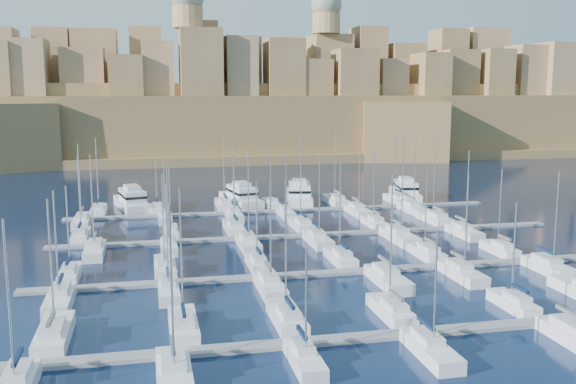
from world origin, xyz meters
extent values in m
plane|color=black|center=(0.00, 0.00, 0.00)|extent=(600.00, 600.00, 0.00)
cube|color=slate|center=(0.00, -34.00, 0.20)|extent=(84.00, 2.00, 0.40)
cube|color=slate|center=(0.00, -12.00, 0.20)|extent=(84.00, 2.00, 0.40)
cube|color=slate|center=(0.00, 10.00, 0.20)|extent=(84.00, 2.00, 0.40)
cube|color=slate|center=(0.00, 32.00, 0.20)|extent=(84.00, 2.00, 0.40)
cube|color=white|center=(-35.45, -28.14, 0.54)|extent=(2.91, 9.71, 1.69)
cube|color=silver|center=(-35.45, -29.12, 1.74)|extent=(2.04, 4.37, 0.70)
cylinder|color=#9EA0A8|center=(-35.45, -27.66, 7.56)|extent=(0.18, 0.18, 12.35)
cube|color=#595B60|center=(-35.45, -29.60, 2.79)|extent=(0.35, 3.88, 0.35)
cube|color=white|center=(-23.28, -28.43, 0.53)|extent=(2.74, 9.14, 1.66)
cube|color=silver|center=(-23.28, -29.34, 1.71)|extent=(1.92, 4.11, 0.70)
cylinder|color=#9EA0A8|center=(-23.28, -27.97, 7.91)|extent=(0.18, 0.18, 13.10)
cube|color=#0D1D39|center=(-23.28, -29.80, 2.76)|extent=(0.35, 3.66, 0.35)
cube|color=white|center=(-12.80, -28.45, 0.53)|extent=(2.73, 9.09, 1.65)
cube|color=silver|center=(-12.80, -29.36, 1.70)|extent=(1.91, 4.09, 0.70)
cylinder|color=#9EA0A8|center=(-12.80, -28.00, 8.15)|extent=(0.18, 0.18, 13.59)
cube|color=#0D1D39|center=(-12.80, -29.82, 2.75)|extent=(0.35, 3.64, 0.35)
cube|color=white|center=(-1.54, -28.64, 0.52)|extent=(2.61, 8.71, 1.64)
cube|color=silver|center=(-1.54, -29.51, 1.69)|extent=(1.83, 3.92, 0.70)
cylinder|color=#9EA0A8|center=(-1.54, -28.21, 6.79)|extent=(0.18, 0.18, 10.92)
cube|color=#595B60|center=(-1.54, -29.95, 2.74)|extent=(0.35, 3.49, 0.35)
cube|color=white|center=(12.44, -29.21, 0.49)|extent=(2.27, 7.58, 1.58)
cube|color=silver|center=(12.44, -29.97, 1.63)|extent=(1.59, 3.41, 0.70)
cylinder|color=#9EA0A8|center=(12.44, -28.83, 6.54)|extent=(0.18, 0.18, 10.53)
cube|color=#0D1D39|center=(12.44, -30.35, 2.68)|extent=(0.35, 3.03, 0.35)
cube|color=silver|center=(-36.81, -38.45, 1.68)|extent=(1.81, 3.89, 0.70)
cylinder|color=#9EA0A8|center=(-36.81, -39.75, 7.81)|extent=(0.18, 0.18, 12.96)
cube|color=#0D1D39|center=(-36.81, -38.02, 2.73)|extent=(0.35, 3.45, 0.35)
cube|color=white|center=(-24.64, -39.75, 0.54)|extent=(2.85, 9.50, 1.67)
cube|color=silver|center=(-24.64, -38.80, 1.72)|extent=(1.99, 4.27, 0.70)
cylinder|color=#9EA0A8|center=(-24.64, -40.22, 8.20)|extent=(0.18, 0.18, 13.64)
cube|color=#595B60|center=(-24.64, -38.32, 2.77)|extent=(0.35, 3.80, 0.35)
cube|color=white|center=(-13.44, -38.82, 0.49)|extent=(2.29, 7.64, 1.58)
cube|color=silver|center=(-13.44, -38.06, 1.63)|extent=(1.60, 3.44, 0.70)
cylinder|color=#9EA0A8|center=(-13.44, -39.20, 6.07)|extent=(0.18, 0.18, 9.57)
cube|color=#0D1D39|center=(-13.44, -37.67, 2.68)|extent=(0.35, 3.06, 0.35)
cube|color=white|center=(-1.88, -39.28, 0.51)|extent=(2.57, 8.55, 1.63)
cube|color=silver|center=(-1.88, -38.42, 1.68)|extent=(1.80, 3.85, 0.70)
cylinder|color=#9EA0A8|center=(-1.88, -39.71, 6.57)|extent=(0.18, 0.18, 10.49)
cube|color=#0D1D39|center=(-1.88, -37.99, 2.73)|extent=(0.35, 3.42, 0.35)
cube|color=white|center=(12.71, -39.59, 0.53)|extent=(2.76, 9.19, 1.66)
cube|color=silver|center=(12.71, -38.68, 1.71)|extent=(1.93, 4.14, 0.70)
cube|color=#595B60|center=(12.71, -38.22, 2.76)|extent=(0.35, 3.68, 0.35)
cube|color=white|center=(-36.35, -7.03, 0.50)|extent=(2.38, 7.95, 1.60)
cube|color=silver|center=(-36.35, -7.82, 1.65)|extent=(1.67, 3.58, 0.70)
cylinder|color=#9EA0A8|center=(-36.35, -6.63, 6.61)|extent=(0.18, 0.18, 10.63)
cube|color=#0D1D39|center=(-36.35, -8.22, 2.70)|extent=(0.35, 3.18, 0.35)
cube|color=white|center=(-24.47, -6.42, 0.53)|extent=(2.75, 9.15, 1.66)
cube|color=silver|center=(-24.47, -7.34, 1.71)|extent=(1.92, 4.12, 0.70)
cylinder|color=#9EA0A8|center=(-24.47, -5.96, 7.15)|extent=(0.18, 0.18, 11.59)
cube|color=#595B60|center=(-24.47, -7.80, 2.76)|extent=(0.35, 3.66, 0.35)
cube|color=white|center=(-12.20, -7.03, 0.50)|extent=(2.38, 7.94, 1.60)
cube|color=silver|center=(-12.20, -7.83, 1.65)|extent=(1.67, 3.57, 0.70)
cylinder|color=#9EA0A8|center=(-12.20, -6.64, 6.53)|extent=(0.18, 0.18, 10.46)
cube|color=#0D1D39|center=(-12.20, -8.22, 2.70)|extent=(0.35, 3.17, 0.35)
cube|color=white|center=(-0.43, -6.66, 0.52)|extent=(2.60, 8.68, 1.63)
cube|color=silver|center=(-0.43, -7.53, 1.68)|extent=(1.82, 3.91, 0.70)
cylinder|color=#9EA0A8|center=(-0.43, -6.23, 7.69)|extent=(0.18, 0.18, 12.70)
cube|color=#0D1D39|center=(-0.43, -7.96, 2.73)|extent=(0.35, 3.47, 0.35)
cube|color=white|center=(12.39, -6.62, 0.52)|extent=(2.63, 8.76, 1.64)
cube|color=silver|center=(12.39, -7.50, 1.69)|extent=(1.84, 3.94, 0.70)
cylinder|color=#9EA0A8|center=(12.39, -6.18, 6.81)|extent=(0.18, 0.18, 10.94)
cube|color=#595B60|center=(12.39, -7.94, 2.74)|extent=(0.35, 3.50, 0.35)
cube|color=white|center=(23.81, -7.04, 0.50)|extent=(2.38, 7.92, 1.60)
cube|color=silver|center=(23.81, -7.83, 1.65)|extent=(1.66, 3.56, 0.70)
cylinder|color=#9EA0A8|center=(23.81, -6.65, 6.88)|extent=(0.18, 0.18, 11.17)
cube|color=#595B60|center=(23.81, -8.23, 2.70)|extent=(0.35, 3.17, 0.35)
cube|color=white|center=(-36.26, -17.56, 0.53)|extent=(2.73, 9.12, 1.66)
cube|color=silver|center=(-36.26, -16.65, 1.71)|extent=(1.91, 4.10, 0.70)
cylinder|color=#9EA0A8|center=(-36.26, -18.01, 7.23)|extent=(0.18, 0.18, 11.74)
cube|color=#0D1D39|center=(-36.26, -16.19, 2.76)|extent=(0.35, 3.65, 0.35)
cube|color=white|center=(-24.32, -16.96, 0.50)|extent=(2.38, 7.93, 1.60)
cube|color=silver|center=(-24.32, -16.17, 1.65)|extent=(1.67, 3.57, 0.70)
cylinder|color=#9EA0A8|center=(-24.32, -17.36, 7.30)|extent=(0.18, 0.18, 12.00)
cube|color=#0D1D39|center=(-24.32, -15.78, 2.70)|extent=(0.35, 3.17, 0.35)
cube|color=white|center=(-12.47, -17.52, 0.53)|extent=(2.71, 9.05, 1.65)
cube|color=silver|center=(-12.47, -16.62, 1.70)|extent=(1.90, 4.07, 0.70)
cylinder|color=#9EA0A8|center=(-12.47, -17.98, 7.41)|extent=(0.18, 0.18, 12.11)
cube|color=#595B60|center=(-12.47, -16.17, 2.75)|extent=(0.35, 3.62, 0.35)
cube|color=white|center=(2.30, -17.95, 0.55)|extent=(2.97, 9.90, 1.70)
cube|color=silver|center=(2.30, -16.96, 1.75)|extent=(2.08, 4.46, 0.70)
cylinder|color=#9EA0A8|center=(2.30, -18.45, 7.67)|extent=(0.18, 0.18, 12.55)
cube|color=#595B60|center=(2.30, -16.47, 2.80)|extent=(0.35, 3.96, 0.35)
cube|color=white|center=(12.44, -17.58, 0.53)|extent=(2.75, 9.15, 1.66)
cube|color=silver|center=(12.44, -16.66, 1.71)|extent=(1.92, 4.12, 0.70)
cylinder|color=#9EA0A8|center=(12.44, -18.03, 7.45)|extent=(0.18, 0.18, 12.18)
cube|color=#595B60|center=(12.44, -16.20, 2.76)|extent=(0.35, 3.66, 0.35)
cube|color=white|center=(24.91, -17.76, 0.54)|extent=(2.86, 9.52, 1.68)
cube|color=silver|center=(24.91, -16.81, 1.73)|extent=(2.00, 4.28, 0.70)
cylinder|color=#9EA0A8|center=(24.91, -18.24, 7.43)|extent=(0.18, 0.18, 12.12)
cube|color=#0D1D39|center=(24.91, -16.33, 2.78)|extent=(0.35, 3.81, 0.35)
cube|color=white|center=(-37.07, 15.19, 0.51)|extent=(2.51, 8.37, 1.62)
cube|color=silver|center=(-37.07, 14.35, 1.67)|extent=(1.76, 3.77, 0.70)
cylinder|color=#9EA0A8|center=(-37.07, 15.60, 7.41)|extent=(0.18, 0.18, 12.19)
cube|color=#0D1D39|center=(-37.07, 13.93, 2.72)|extent=(0.35, 3.35, 0.35)
cube|color=white|center=(-22.94, 15.00, 0.50)|extent=(2.40, 7.99, 1.60)
cube|color=silver|center=(-22.94, 14.20, 1.65)|extent=(1.68, 3.60, 0.70)
cylinder|color=#9EA0A8|center=(-22.94, 15.40, 6.36)|extent=(0.18, 0.18, 10.12)
cube|color=#595B60|center=(-22.94, 13.80, 2.70)|extent=(0.35, 3.20, 0.35)
cube|color=white|center=(-12.23, 15.99, 0.55)|extent=(3.00, 9.99, 1.70)
cube|color=silver|center=(-12.23, 15.00, 1.75)|extent=(2.10, 4.50, 0.70)
cylinder|color=#9EA0A8|center=(-12.23, 16.49, 8.65)|extent=(0.18, 0.18, 14.50)
cube|color=#0D1D39|center=(-12.23, 14.50, 2.80)|extent=(0.35, 4.00, 0.35)
cube|color=white|center=(-0.64, 15.79, 0.54)|extent=(2.88, 9.58, 1.68)
cube|color=silver|center=(-0.64, 14.83, 1.73)|extent=(2.01, 4.31, 0.70)
cylinder|color=#9EA0A8|center=(-0.64, 16.27, 8.66)|extent=(0.18, 0.18, 14.56)
cube|color=#0D1D39|center=(-0.64, 14.35, 2.78)|extent=(0.35, 3.83, 0.35)
cube|color=white|center=(12.39, 15.08, 0.50)|extent=(2.45, 8.16, 1.61)
cube|color=silver|center=(12.39, 14.26, 1.66)|extent=(1.71, 3.67, 0.70)
cylinder|color=#9EA0A8|center=(12.39, 15.49, 7.17)|extent=(0.18, 0.18, 11.72)
cube|color=#595B60|center=(12.39, 13.85, 2.71)|extent=(0.35, 3.26, 0.35)
cube|color=white|center=(24.31, 16.07, 0.55)|extent=(3.04, 10.15, 1.71)
cube|color=silver|center=(24.31, 15.06, 1.76)|extent=(2.13, 4.57, 0.70)
cylinder|color=#9EA0A8|center=(24.31, 16.58, 8.29)|extent=(0.18, 0.18, 13.77)
cube|color=#595B60|center=(24.31, 14.55, 2.81)|extent=(0.35, 4.06, 0.35)
cube|color=white|center=(-34.17, 4.42, 0.53)|extent=(2.75, 9.15, 1.66)
cube|color=silver|center=(-34.17, 5.34, 1.71)|extent=(1.92, 4.12, 0.70)
cylinder|color=#9EA0A8|center=(-34.17, 3.97, 8.07)|extent=(0.18, 0.18, 13.42)
cube|color=#595B60|center=(-34.17, 5.80, 2.76)|extent=(0.35, 3.66, 0.35)
cube|color=white|center=(-23.59, 5.01, 0.50)|extent=(2.39, 7.98, 1.60)
cube|color=silver|center=(-23.59, 5.81, 1.65)|extent=(1.68, 3.59, 0.70)
cylinder|color=#9EA0A8|center=(-23.59, 4.61, 6.97)|extent=(0.18, 0.18, 11.35)
cube|color=#0D1D39|center=(-23.59, 6.21, 2.70)|extent=(0.35, 3.19, 0.35)
cube|color=white|center=(-11.67, 4.31, 0.53)|extent=(2.81, 9.37, 1.67)
cube|color=silver|center=(-11.67, 5.25, 1.72)|extent=(1.97, 4.22, 0.70)
cylinder|color=#9EA0A8|center=(-11.67, 3.85, 7.97)|extent=(0.18, 0.18, 13.20)
cube|color=#0D1D39|center=(-11.67, 5.72, 2.77)|extent=(0.35, 3.75, 0.35)
cube|color=white|center=(-0.69, 4.31, 0.53)|extent=(2.81, 9.37, 1.67)
cube|color=silver|center=(-0.69, 5.25, 1.72)|extent=(1.97, 4.22, 0.70)
cylinder|color=#9EA0A8|center=(-0.69, 3.85, 7.85)|extent=(0.18, 0.18, 12.96)
cube|color=#0D1D39|center=(-0.69, 5.72, 2.77)|extent=(0.35, 3.75, 0.35)
cube|color=white|center=(12.59, 3.68, 0.57)|extent=(3.19, 10.63, 1.73)
cube|color=silver|center=(12.59, 4.75, 1.78)|extent=(2.23, 4.78, 0.70)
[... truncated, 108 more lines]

